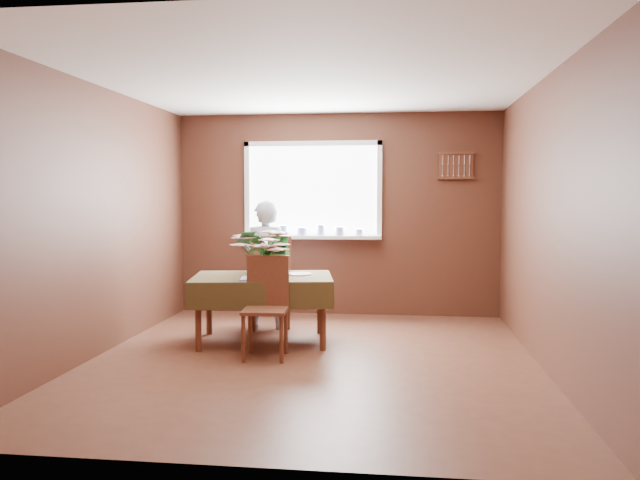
# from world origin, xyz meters

# --- Properties ---
(floor) EXTENTS (4.50, 4.50, 0.00)m
(floor) POSITION_xyz_m (0.00, 0.00, 0.00)
(floor) COLOR #50291B
(floor) RESTS_ON ground
(ceiling) EXTENTS (4.50, 4.50, 0.00)m
(ceiling) POSITION_xyz_m (0.00, 0.00, 2.50)
(ceiling) COLOR white
(ceiling) RESTS_ON wall_back
(wall_back) EXTENTS (4.00, 0.00, 4.00)m
(wall_back) POSITION_xyz_m (0.00, 2.25, 1.25)
(wall_back) COLOR brown
(wall_back) RESTS_ON floor
(wall_front) EXTENTS (4.00, 0.00, 4.00)m
(wall_front) POSITION_xyz_m (0.00, -2.25, 1.25)
(wall_front) COLOR brown
(wall_front) RESTS_ON floor
(wall_left) EXTENTS (0.00, 4.50, 4.50)m
(wall_left) POSITION_xyz_m (-2.00, 0.00, 1.25)
(wall_left) COLOR brown
(wall_left) RESTS_ON floor
(wall_right) EXTENTS (0.00, 4.50, 4.50)m
(wall_right) POSITION_xyz_m (2.00, 0.00, 1.25)
(wall_right) COLOR brown
(wall_right) RESTS_ON floor
(window_assembly) EXTENTS (1.72, 0.20, 1.22)m
(window_assembly) POSITION_xyz_m (-0.30, 2.20, 1.35)
(window_assembly) COLOR white
(window_assembly) RESTS_ON wall_back
(spoon_rack) EXTENTS (0.44, 0.05, 0.33)m
(spoon_rack) POSITION_xyz_m (1.45, 2.22, 1.85)
(spoon_rack) COLOR #5C2F1E
(spoon_rack) RESTS_ON wall_back
(dining_table) EXTENTS (1.53, 1.16, 0.68)m
(dining_table) POSITION_xyz_m (-0.60, 0.65, 0.60)
(dining_table) COLOR #5C2F1E
(dining_table) RESTS_ON floor
(chair_far) EXTENTS (0.58, 0.58, 1.05)m
(chair_far) POSITION_xyz_m (-0.66, 1.29, 0.56)
(chair_far) COLOR #5C2F1E
(chair_far) RESTS_ON floor
(chair_near) EXTENTS (0.42, 0.42, 0.93)m
(chair_near) POSITION_xyz_m (-0.44, 0.10, 0.51)
(chair_near) COLOR #5C2F1E
(chair_near) RESTS_ON floor
(seated_woman) EXTENTS (0.56, 0.40, 1.43)m
(seated_woman) POSITION_xyz_m (-0.70, 1.28, 0.72)
(seated_woman) COLOR white
(seated_woman) RESTS_ON floor
(flower_bouquet) EXTENTS (0.57, 0.57, 0.49)m
(flower_bouquet) POSITION_xyz_m (-0.52, 0.42, 0.99)
(flower_bouquet) COLOR white
(flower_bouquet) RESTS_ON dining_table
(side_plate) EXTENTS (0.34, 0.34, 0.01)m
(side_plate) POSITION_xyz_m (-0.25, 0.79, 0.68)
(side_plate) COLOR white
(side_plate) RESTS_ON dining_table
(table_knife) EXTENTS (0.11, 0.19, 0.00)m
(table_knife) POSITION_xyz_m (-0.44, 0.44, 0.68)
(table_knife) COLOR silver
(table_knife) RESTS_ON dining_table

